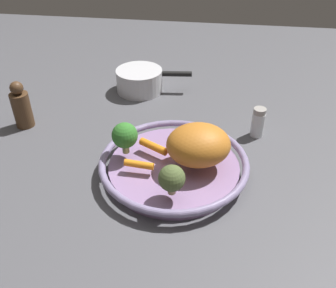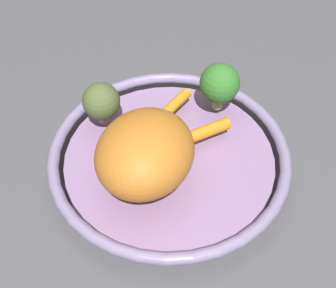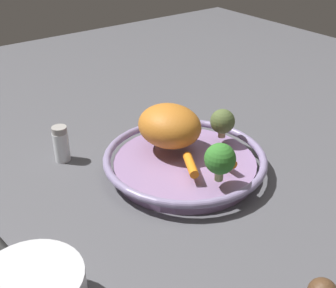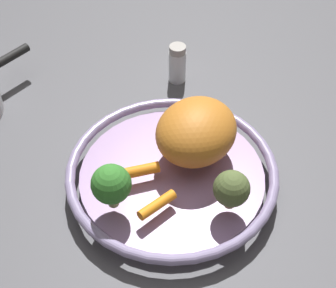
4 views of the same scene
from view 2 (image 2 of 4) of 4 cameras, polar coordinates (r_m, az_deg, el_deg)
ground_plane at (r=0.62m, az=0.17°, el=-3.08°), size 2.11×2.11×0.00m
serving_bowl at (r=0.61m, az=0.17°, el=-1.84°), size 0.32×0.32×0.04m
roast_chicken_piece at (r=0.53m, az=-2.61°, el=-1.31°), size 0.14×0.16×0.08m
baby_carrot_near_rim at (r=0.64m, az=0.83°, el=5.05°), size 0.02×0.06×0.02m
baby_carrot_left at (r=0.61m, az=4.83°, el=1.62°), size 0.05×0.07×0.02m
broccoli_floret_small at (r=0.61m, az=-8.47°, el=5.36°), size 0.05×0.05×0.06m
broccoli_floret_edge at (r=0.62m, az=6.58°, el=7.63°), size 0.06×0.06×0.07m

